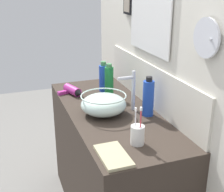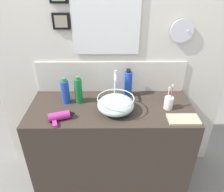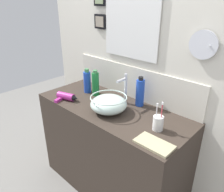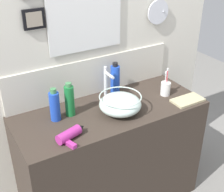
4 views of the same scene
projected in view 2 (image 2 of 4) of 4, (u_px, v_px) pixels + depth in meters
ground_plane at (111, 178)px, 2.17m from camera, size 6.00×6.00×0.00m
vanity_counter at (111, 146)px, 1.95m from camera, size 1.31×0.54×0.85m
back_panel at (110, 53)px, 1.82m from camera, size 2.05×0.10×2.37m
glass_bowl_sink at (115, 104)px, 1.65m from camera, size 0.28×0.28×0.12m
faucet at (115, 84)px, 1.77m from camera, size 0.02×0.12×0.26m
hair_drier at (61, 116)px, 1.58m from camera, size 0.20×0.17×0.06m
toothbrush_cup at (168, 103)px, 1.69m from camera, size 0.07×0.07×0.21m
shampoo_bottle at (128, 84)px, 1.84m from camera, size 0.07×0.07×0.24m
spray_bottle at (65, 91)px, 1.74m from camera, size 0.06×0.06×0.22m
soap_dispenser at (78, 90)px, 1.75m from camera, size 0.06×0.06×0.23m
hand_towel at (183, 119)px, 1.58m from camera, size 0.23×0.13×0.02m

